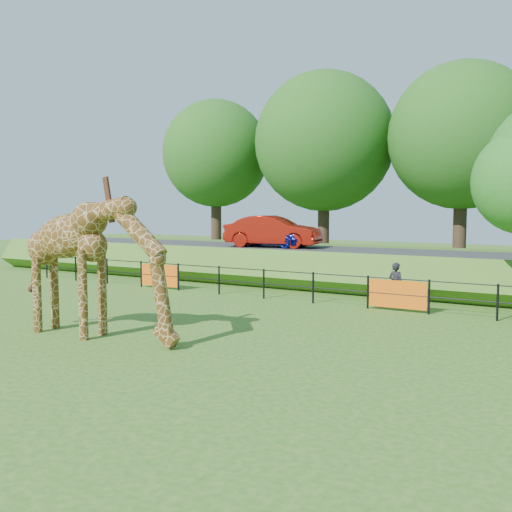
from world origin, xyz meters
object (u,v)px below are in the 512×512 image
object	(u,v)px
car_blue	(270,232)
giraffe	(97,268)
visitor	(396,285)
car_red	(273,231)

from	to	relation	value
car_blue	giraffe	bearing A→B (deg)	-164.44
car_blue	visitor	world-z (taller)	car_blue
visitor	car_red	bearing A→B (deg)	-18.44
car_red	visitor	size ratio (longest dim) A/B	3.09
car_red	visitor	world-z (taller)	car_red
car_red	visitor	distance (m)	9.59
car_blue	car_red	bearing A→B (deg)	-124.28
car_blue	car_red	xyz separation A→B (m)	(0.33, -0.25, 0.05)
giraffe	car_red	distance (m)	14.12
car_blue	car_red	world-z (taller)	car_red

